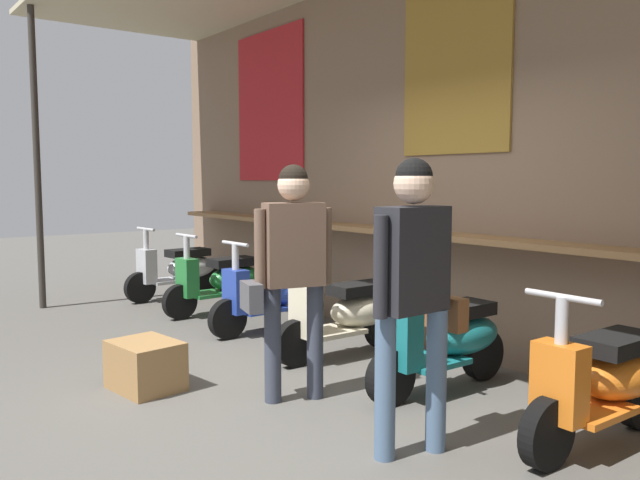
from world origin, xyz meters
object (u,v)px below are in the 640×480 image
object	(u,v)px
scooter_blue	(275,294)
merchandise_crate	(145,365)
shopper_with_handbag	(292,258)
scooter_silver	(180,269)
scooter_cream	(349,313)
scooter_orange	(606,380)
scooter_green	(224,280)
scooter_teal	(447,339)
shopper_browsing	(414,275)

from	to	relation	value
scooter_blue	merchandise_crate	size ratio (longest dim) A/B	2.65
shopper_with_handbag	merchandise_crate	distance (m)	1.43
scooter_silver	merchandise_crate	size ratio (longest dim) A/B	2.65
scooter_silver	scooter_blue	bearing A→B (deg)	86.06
shopper_with_handbag	merchandise_crate	size ratio (longest dim) A/B	3.20
scooter_blue	scooter_cream	distance (m)	1.22
scooter_orange	shopper_with_handbag	distance (m)	2.16
scooter_cream	shopper_with_handbag	distance (m)	1.41
scooter_orange	scooter_cream	bearing A→B (deg)	-89.57
scooter_green	scooter_blue	world-z (taller)	same
scooter_teal	shopper_with_handbag	bearing A→B (deg)	-25.53
scooter_blue	scooter_orange	xyz separation A→B (m)	(3.63, 0.00, 0.00)
scooter_silver	scooter_cream	bearing A→B (deg)	86.06
scooter_teal	scooter_green	bearing A→B (deg)	-89.94
scooter_green	scooter_orange	size ratio (longest dim) A/B	1.00
scooter_blue	shopper_browsing	world-z (taller)	shopper_browsing
scooter_cream	scooter_orange	world-z (taller)	same
shopper_with_handbag	merchandise_crate	world-z (taller)	shopper_with_handbag
scooter_teal	merchandise_crate	world-z (taller)	scooter_teal
scooter_blue	shopper_with_handbag	size ratio (longest dim) A/B	0.83
scooter_green	scooter_blue	size ratio (longest dim) A/B	1.00
merchandise_crate	scooter_cream	bearing A→B (deg)	83.44
scooter_silver	merchandise_crate	bearing A→B (deg)	57.38
scooter_green	scooter_cream	world-z (taller)	same
scooter_silver	shopper_with_handbag	distance (m)	4.38
scooter_teal	scooter_orange	bearing A→B (deg)	90.06
scooter_silver	scooter_blue	distance (m)	2.33
scooter_teal	merchandise_crate	xyz separation A→B (m)	(-1.38, -1.83, -0.20)
merchandise_crate	scooter_blue	bearing A→B (deg)	118.85
scooter_orange	shopper_browsing	distance (m)	1.36
scooter_silver	shopper_with_handbag	xyz separation A→B (m)	(4.20, -1.07, 0.65)
scooter_teal	scooter_blue	bearing A→B (deg)	-89.94
scooter_blue	scooter_cream	world-z (taller)	same
scooter_silver	scooter_cream	size ratio (longest dim) A/B	1.00
merchandise_crate	scooter_silver	bearing A→B (deg)	151.32
merchandise_crate	scooter_orange	bearing A→B (deg)	34.81
scooter_cream	shopper_with_handbag	size ratio (longest dim) A/B	0.83
scooter_orange	merchandise_crate	distance (m)	3.20
scooter_cream	scooter_orange	distance (m)	2.42
shopper_browsing	merchandise_crate	world-z (taller)	shopper_browsing
scooter_blue	shopper_with_handbag	distance (m)	2.25
scooter_orange	shopper_with_handbag	world-z (taller)	shopper_with_handbag
scooter_blue	shopper_with_handbag	bearing A→B (deg)	58.03
scooter_silver	scooter_green	world-z (taller)	same
scooter_green	scooter_teal	bearing A→B (deg)	87.37
shopper_browsing	merchandise_crate	distance (m)	2.35
scooter_cream	scooter_teal	xyz separation A→B (m)	(1.17, 0.00, 0.00)
scooter_green	shopper_browsing	distance (m)	4.34
scooter_teal	merchandise_crate	bearing A→B (deg)	-36.98
shopper_with_handbag	scooter_green	bearing A→B (deg)	176.02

